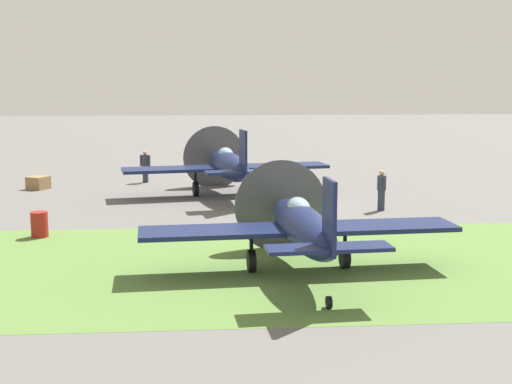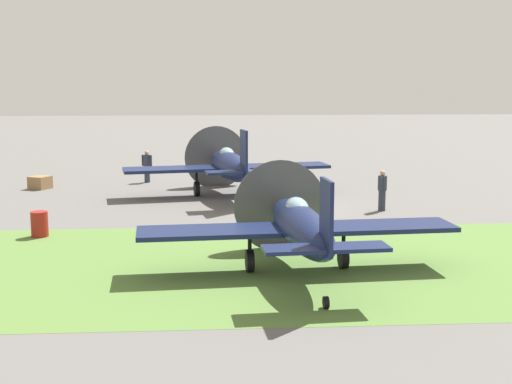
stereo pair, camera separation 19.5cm
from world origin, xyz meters
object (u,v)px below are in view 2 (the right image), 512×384
(airplane_lead, at_px, (229,165))
(ground_crew_chief, at_px, (147,166))
(airplane_wingman, at_px, (300,226))
(ground_crew_mechanic, at_px, (382,190))
(supply_crate, at_px, (40,182))
(fuel_drum, at_px, (40,224))

(airplane_lead, bearing_deg, ground_crew_chief, 121.84)
(airplane_wingman, xyz_separation_m, ground_crew_mechanic, (4.74, 9.44, -0.47))
(airplane_lead, relative_size, supply_crate, 11.11)
(supply_crate, bearing_deg, airplane_lead, -17.02)
(airplane_lead, distance_m, fuel_drum, 10.91)
(ground_crew_mechanic, bearing_deg, supply_crate, -89.34)
(ground_crew_chief, height_order, supply_crate, ground_crew_chief)
(airplane_lead, distance_m, ground_crew_mechanic, 7.68)
(ground_crew_chief, distance_m, supply_crate, 5.62)
(airplane_wingman, relative_size, ground_crew_mechanic, 5.37)
(supply_crate, bearing_deg, fuel_drum, -77.03)
(airplane_lead, bearing_deg, airplane_wingman, -92.92)
(ground_crew_mechanic, bearing_deg, fuel_drum, -47.92)
(supply_crate, bearing_deg, ground_crew_mechanic, -24.32)
(fuel_drum, relative_size, supply_crate, 1.00)
(airplane_lead, height_order, ground_crew_chief, airplane_lead)
(airplane_wingman, relative_size, ground_crew_chief, 5.37)
(airplane_lead, xyz_separation_m, ground_crew_chief, (-4.28, 4.83, -0.57))
(ground_crew_chief, distance_m, fuel_drum, 13.46)
(airplane_lead, bearing_deg, fuel_drum, -139.38)
(airplane_lead, height_order, supply_crate, airplane_lead)
(fuel_drum, height_order, supply_crate, fuel_drum)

